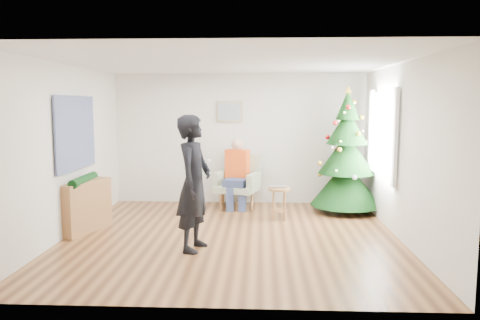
{
  "coord_description": "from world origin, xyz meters",
  "views": [
    {
      "loc": [
        0.45,
        -6.88,
        2.0
      ],
      "look_at": [
        0.1,
        0.6,
        1.1
      ],
      "focal_mm": 35.0,
      "sensor_mm": 36.0,
      "label": 1
    }
  ],
  "objects_px": {
    "stool": "(279,203)",
    "standing_man": "(194,183)",
    "christmas_tree": "(346,156)",
    "console": "(85,206)",
    "armchair": "(238,188)"
  },
  "relations": [
    {
      "from": "armchair",
      "to": "standing_man",
      "type": "xyz_separation_m",
      "value": [
        -0.47,
        -2.71,
        0.55
      ]
    },
    {
      "from": "christmas_tree",
      "to": "stool",
      "type": "distance_m",
      "value": 1.63
    },
    {
      "from": "christmas_tree",
      "to": "stool",
      "type": "bearing_deg",
      "value": -151.53
    },
    {
      "from": "armchair",
      "to": "console",
      "type": "relative_size",
      "value": 1.02
    },
    {
      "from": "stool",
      "to": "standing_man",
      "type": "relative_size",
      "value": 0.3
    },
    {
      "from": "christmas_tree",
      "to": "standing_man",
      "type": "bearing_deg",
      "value": -135.82
    },
    {
      "from": "christmas_tree",
      "to": "standing_man",
      "type": "distance_m",
      "value": 3.47
    },
    {
      "from": "stool",
      "to": "armchair",
      "type": "xyz_separation_m",
      "value": [
        -0.76,
        0.97,
        0.09
      ]
    },
    {
      "from": "standing_man",
      "to": "console",
      "type": "height_order",
      "value": "standing_man"
    },
    {
      "from": "standing_man",
      "to": "armchair",
      "type": "bearing_deg",
      "value": 2.84
    },
    {
      "from": "christmas_tree",
      "to": "console",
      "type": "relative_size",
      "value": 2.33
    },
    {
      "from": "christmas_tree",
      "to": "armchair",
      "type": "bearing_deg",
      "value": 171.8
    },
    {
      "from": "stool",
      "to": "armchair",
      "type": "distance_m",
      "value": 1.24
    },
    {
      "from": "console",
      "to": "standing_man",
      "type": "bearing_deg",
      "value": -7.0
    },
    {
      "from": "stool",
      "to": "standing_man",
      "type": "height_order",
      "value": "standing_man"
    }
  ]
}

